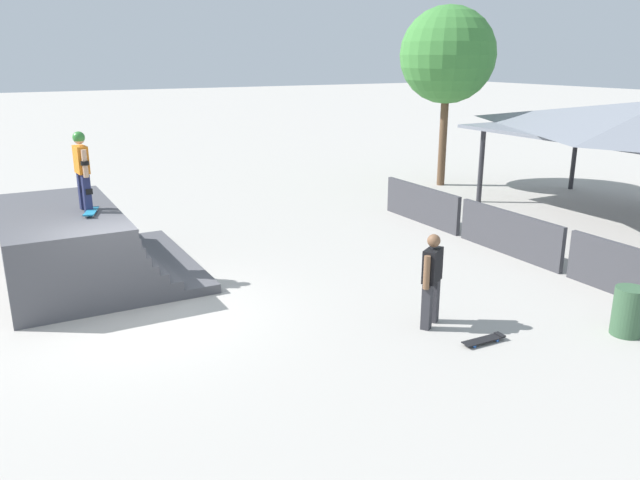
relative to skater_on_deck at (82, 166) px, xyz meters
The scene contains 9 objects.
ground_plane 3.40m from the skater_on_deck, 10.67° to the left, with size 160.00×160.00×0.00m, color #ADA8A0.
quarter_pipe_ramp 1.82m from the skater_on_deck, 138.78° to the right, with size 4.58×3.80×1.54m.
skater_on_deck is the anchor object (origin of this frame).
skateboard_on_deck 0.96m from the skater_on_deck, ahead, with size 0.82×0.43×0.09m.
bystander_walking 7.31m from the skater_on_deck, 43.01° to the left, with size 0.45×0.63×1.69m.
skateboard_on_ground 8.50m from the skater_on_deck, 40.10° to the left, with size 0.21×0.81×0.09m.
barrier_fence 9.73m from the skater_on_deck, 72.82° to the left, with size 10.08×0.12×1.05m.
tree_beside_pavilion 14.00m from the skater_on_deck, 109.44° to the left, with size 3.36×3.36×6.31m.
trash_bin 10.63m from the skater_on_deck, 46.82° to the left, with size 0.52×0.52×0.85m, color #385B3D.
Camera 1 is at (10.99, -2.14, 4.62)m, focal length 35.00 mm.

